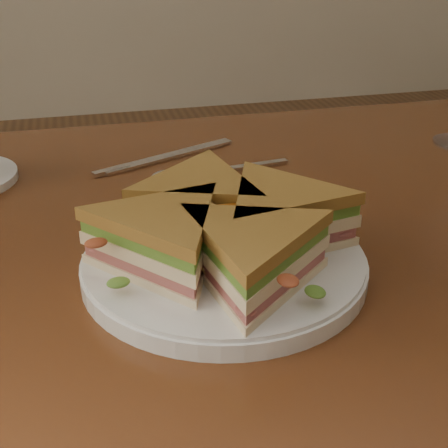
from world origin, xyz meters
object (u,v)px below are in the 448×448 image
plate (224,265)px  knife (161,159)px  table (240,310)px  spoon (188,174)px  sandwich_wedges (224,229)px

plate → knife: plate is taller
table → spoon: 0.19m
sandwich_wedges → knife: sandwich_wedges is taller
spoon → knife: bearing=102.3°
plate → sandwich_wedges: sandwich_wedges is taller
sandwich_wedges → spoon: size_ratio=1.56×
table → plate: size_ratio=4.60×
knife → spoon: bearing=-94.2°
plate → sandwich_wedges: bearing=45.0°
sandwich_wedges → spoon: bearing=87.1°
knife → table: bearing=-101.5°
plate → sandwich_wedges: size_ratio=0.91×
plate → spoon: size_ratio=1.42×
table → spoon: bearing=99.1°
spoon → knife: size_ratio=0.91×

